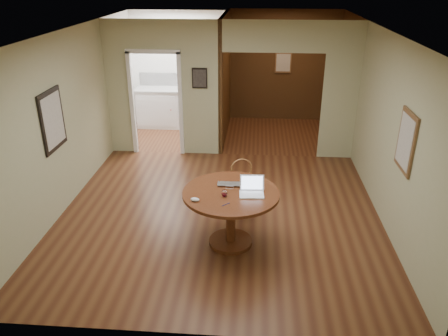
# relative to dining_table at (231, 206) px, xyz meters

# --- Properties ---
(floor) EXTENTS (5.00, 5.00, 0.00)m
(floor) POSITION_rel_dining_table_xyz_m (-0.22, 0.77, -0.61)
(floor) COLOR #4C2515
(floor) RESTS_ON ground
(room_shell) EXTENTS (5.20, 7.50, 5.00)m
(room_shell) POSITION_rel_dining_table_xyz_m (-0.69, 3.87, 0.68)
(room_shell) COLOR white
(room_shell) RESTS_ON ground
(dining_table) EXTENTS (1.31, 1.31, 0.82)m
(dining_table) POSITION_rel_dining_table_xyz_m (0.00, 0.00, 0.00)
(dining_table) COLOR brown
(dining_table) RESTS_ON ground
(chair) EXTENTS (0.46, 0.46, 0.89)m
(chair) POSITION_rel_dining_table_xyz_m (0.13, 0.90, -0.11)
(chair) COLOR #975A35
(chair) RESTS_ON ground
(open_laptop) EXTENTS (0.33, 0.29, 0.23)m
(open_laptop) POSITION_rel_dining_table_xyz_m (0.28, -0.01, 0.27)
(open_laptop) COLOR white
(open_laptop) RESTS_ON dining_table
(closed_laptop) EXTENTS (0.35, 0.23, 0.03)m
(closed_laptop) POSITION_rel_dining_table_xyz_m (-0.02, 0.14, 0.23)
(closed_laptop) COLOR #ABABB0
(closed_laptop) RESTS_ON dining_table
(mouse) EXTENTS (0.13, 0.08, 0.05)m
(mouse) POSITION_rel_dining_table_xyz_m (-0.44, -0.30, 0.24)
(mouse) COLOR white
(mouse) RESTS_ON dining_table
(wine_glass) EXTENTS (0.08, 0.08, 0.09)m
(wine_glass) POSITION_rel_dining_table_xyz_m (-0.08, -0.13, 0.26)
(wine_glass) COLOR white
(wine_glass) RESTS_ON dining_table
(pen) EXTENTS (0.10, 0.09, 0.01)m
(pen) POSITION_rel_dining_table_xyz_m (-0.04, -0.36, 0.22)
(pen) COLOR #0C1957
(pen) RESTS_ON dining_table
(kitchen_cabinet) EXTENTS (2.06, 0.60, 0.94)m
(kitchen_cabinet) POSITION_rel_dining_table_xyz_m (-1.57, 4.97, -0.13)
(kitchen_cabinet) COLOR white
(kitchen_cabinet) RESTS_ON ground
(grocery_bag) EXTENTS (0.43, 0.40, 0.34)m
(grocery_bag) POSITION_rel_dining_table_xyz_m (-0.77, 4.97, 0.50)
(grocery_bag) COLOR beige
(grocery_bag) RESTS_ON kitchen_cabinet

